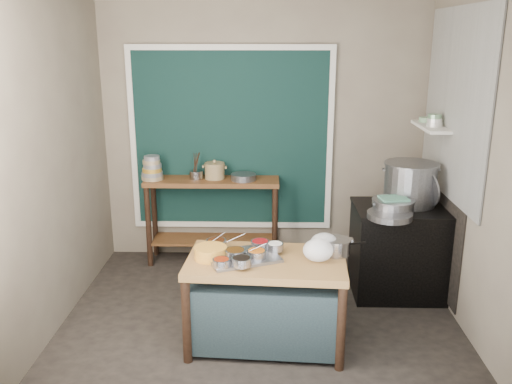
{
  "coord_description": "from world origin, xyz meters",
  "views": [
    {
      "loc": [
        0.07,
        -4.38,
        2.45
      ],
      "look_at": [
        -0.05,
        0.25,
        1.11
      ],
      "focal_mm": 38.0,
      "sensor_mm": 36.0,
      "label": 1
    }
  ],
  "objects_px": {
    "prep_table": "(266,302)",
    "steamer": "(393,206)",
    "back_counter": "(213,221)",
    "ceramic_crock": "(215,172)",
    "saucepan": "(337,247)",
    "yellow_basin": "(211,253)",
    "condiment_tray": "(243,257)",
    "utensil_cup": "(196,175)",
    "stove_block": "(400,252)",
    "stock_pot": "(410,184)"
  },
  "relations": [
    {
      "from": "prep_table",
      "to": "ceramic_crock",
      "type": "distance_m",
      "value": 1.93
    },
    {
      "from": "prep_table",
      "to": "back_counter",
      "type": "bearing_deg",
      "value": 113.1
    },
    {
      "from": "yellow_basin",
      "to": "utensil_cup",
      "type": "relative_size",
      "value": 1.73
    },
    {
      "from": "condiment_tray",
      "to": "stock_pot",
      "type": "height_order",
      "value": "stock_pot"
    },
    {
      "from": "steamer",
      "to": "ceramic_crock",
      "type": "bearing_deg",
      "value": 151.71
    },
    {
      "from": "condiment_tray",
      "to": "ceramic_crock",
      "type": "height_order",
      "value": "ceramic_crock"
    },
    {
      "from": "back_counter",
      "to": "ceramic_crock",
      "type": "xyz_separation_m",
      "value": [
        0.03,
        0.03,
        0.55
      ]
    },
    {
      "from": "yellow_basin",
      "to": "saucepan",
      "type": "height_order",
      "value": "saucepan"
    },
    {
      "from": "yellow_basin",
      "to": "ceramic_crock",
      "type": "relative_size",
      "value": 1.13
    },
    {
      "from": "saucepan",
      "to": "steamer",
      "type": "xyz_separation_m",
      "value": [
        0.59,
        0.68,
        0.13
      ]
    },
    {
      "from": "yellow_basin",
      "to": "ceramic_crock",
      "type": "height_order",
      "value": "ceramic_crock"
    },
    {
      "from": "ceramic_crock",
      "to": "prep_table",
      "type": "bearing_deg",
      "value": -71.66
    },
    {
      "from": "steamer",
      "to": "prep_table",
      "type": "bearing_deg",
      "value": -145.54
    },
    {
      "from": "back_counter",
      "to": "steamer",
      "type": "bearing_deg",
      "value": -27.18
    },
    {
      "from": "prep_table",
      "to": "saucepan",
      "type": "xyz_separation_m",
      "value": [
        0.57,
        0.11,
        0.44
      ]
    },
    {
      "from": "stove_block",
      "to": "utensil_cup",
      "type": "bearing_deg",
      "value": 160.29
    },
    {
      "from": "utensil_cup",
      "to": "steamer",
      "type": "relative_size",
      "value": 0.37
    },
    {
      "from": "prep_table",
      "to": "yellow_basin",
      "type": "height_order",
      "value": "yellow_basin"
    },
    {
      "from": "back_counter",
      "to": "condiment_tray",
      "type": "height_order",
      "value": "back_counter"
    },
    {
      "from": "prep_table",
      "to": "stock_pot",
      "type": "bearing_deg",
      "value": 41.4
    },
    {
      "from": "ceramic_crock",
      "to": "condiment_tray",
      "type": "bearing_deg",
      "value": -77.4
    },
    {
      "from": "utensil_cup",
      "to": "ceramic_crock",
      "type": "xyz_separation_m",
      "value": [
        0.2,
        0.02,
        0.03
      ]
    },
    {
      "from": "prep_table",
      "to": "back_counter",
      "type": "distance_m",
      "value": 1.8
    },
    {
      "from": "stove_block",
      "to": "yellow_basin",
      "type": "height_order",
      "value": "same"
    },
    {
      "from": "prep_table",
      "to": "saucepan",
      "type": "bearing_deg",
      "value": 14.91
    },
    {
      "from": "prep_table",
      "to": "yellow_basin",
      "type": "bearing_deg",
      "value": -175.79
    },
    {
      "from": "ceramic_crock",
      "to": "steamer",
      "type": "height_order",
      "value": "ceramic_crock"
    },
    {
      "from": "utensil_cup",
      "to": "stock_pot",
      "type": "distance_m",
      "value": 2.24
    },
    {
      "from": "back_counter",
      "to": "stove_block",
      "type": "distance_m",
      "value": 2.04
    },
    {
      "from": "stock_pot",
      "to": "condiment_tray",
      "type": "bearing_deg",
      "value": -145.82
    },
    {
      "from": "condiment_tray",
      "to": "steamer",
      "type": "distance_m",
      "value": 1.57
    },
    {
      "from": "stove_block",
      "to": "steamer",
      "type": "distance_m",
      "value": 0.57
    },
    {
      "from": "saucepan",
      "to": "steamer",
      "type": "height_order",
      "value": "steamer"
    },
    {
      "from": "saucepan",
      "to": "stock_pot",
      "type": "bearing_deg",
      "value": 34.82
    },
    {
      "from": "prep_table",
      "to": "steamer",
      "type": "bearing_deg",
      "value": 38.09
    },
    {
      "from": "saucepan",
      "to": "ceramic_crock",
      "type": "relative_size",
      "value": 1.03
    },
    {
      "from": "prep_table",
      "to": "yellow_basin",
      "type": "distance_m",
      "value": 0.61
    },
    {
      "from": "yellow_basin",
      "to": "saucepan",
      "type": "bearing_deg",
      "value": 6.66
    },
    {
      "from": "back_counter",
      "to": "utensil_cup",
      "type": "relative_size",
      "value": 9.76
    },
    {
      "from": "condiment_tray",
      "to": "utensil_cup",
      "type": "relative_size",
      "value": 3.65
    },
    {
      "from": "saucepan",
      "to": "ceramic_crock",
      "type": "xyz_separation_m",
      "value": [
        -1.14,
        1.61,
        0.21
      ]
    },
    {
      "from": "stove_block",
      "to": "condiment_tray",
      "type": "xyz_separation_m",
      "value": [
        -1.49,
        -0.96,
        0.34
      ]
    },
    {
      "from": "back_counter",
      "to": "stove_block",
      "type": "height_order",
      "value": "back_counter"
    },
    {
      "from": "ceramic_crock",
      "to": "yellow_basin",
      "type": "bearing_deg",
      "value": -85.56
    },
    {
      "from": "stove_block",
      "to": "stock_pot",
      "type": "bearing_deg",
      "value": 53.99
    },
    {
      "from": "prep_table",
      "to": "steamer",
      "type": "height_order",
      "value": "steamer"
    },
    {
      "from": "stock_pot",
      "to": "stove_block",
      "type": "bearing_deg",
      "value": -126.01
    },
    {
      "from": "prep_table",
      "to": "condiment_tray",
      "type": "bearing_deg",
      "value": -177.44
    },
    {
      "from": "prep_table",
      "to": "condiment_tray",
      "type": "height_order",
      "value": "condiment_tray"
    },
    {
      "from": "steamer",
      "to": "saucepan",
      "type": "bearing_deg",
      "value": -130.99
    }
  ]
}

